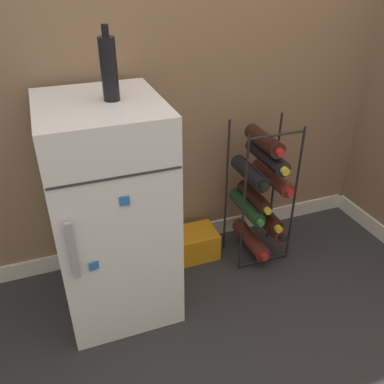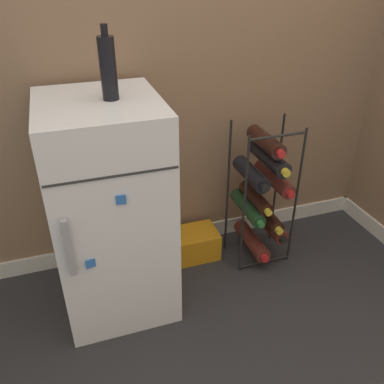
{
  "view_description": "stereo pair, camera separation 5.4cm",
  "coord_description": "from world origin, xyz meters",
  "px_view_note": "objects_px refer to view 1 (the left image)",
  "views": [
    {
      "loc": [
        -0.7,
        -1.12,
        1.42
      ],
      "look_at": [
        -0.14,
        0.38,
        0.48
      ],
      "focal_mm": 38.0,
      "sensor_mm": 36.0,
      "label": 1
    },
    {
      "loc": [
        -0.65,
        -1.14,
        1.42
      ],
      "look_at": [
        -0.14,
        0.38,
        0.48
      ],
      "focal_mm": 38.0,
      "sensor_mm": 36.0,
      "label": 2
    }
  ],
  "objects_px": {
    "wine_rack": "(260,193)",
    "fridge_top_bottle": "(109,68)",
    "soda_box": "(191,244)",
    "mini_fridge": "(111,211)"
  },
  "relations": [
    {
      "from": "wine_rack",
      "to": "fridge_top_bottle",
      "type": "xyz_separation_m",
      "value": [
        -0.7,
        -0.07,
        0.69
      ]
    },
    {
      "from": "soda_box",
      "to": "fridge_top_bottle",
      "type": "relative_size",
      "value": 1.04
    },
    {
      "from": "wine_rack",
      "to": "fridge_top_bottle",
      "type": "relative_size",
      "value": 2.87
    },
    {
      "from": "soda_box",
      "to": "fridge_top_bottle",
      "type": "height_order",
      "value": "fridge_top_bottle"
    },
    {
      "from": "mini_fridge",
      "to": "soda_box",
      "type": "distance_m",
      "value": 0.6
    },
    {
      "from": "fridge_top_bottle",
      "to": "wine_rack",
      "type": "bearing_deg",
      "value": 5.39
    },
    {
      "from": "mini_fridge",
      "to": "wine_rack",
      "type": "bearing_deg",
      "value": 4.68
    },
    {
      "from": "mini_fridge",
      "to": "wine_rack",
      "type": "xyz_separation_m",
      "value": [
        0.76,
        0.06,
        -0.1
      ]
    },
    {
      "from": "mini_fridge",
      "to": "wine_rack",
      "type": "height_order",
      "value": "mini_fridge"
    },
    {
      "from": "mini_fridge",
      "to": "fridge_top_bottle",
      "type": "distance_m",
      "value": 0.6
    }
  ]
}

